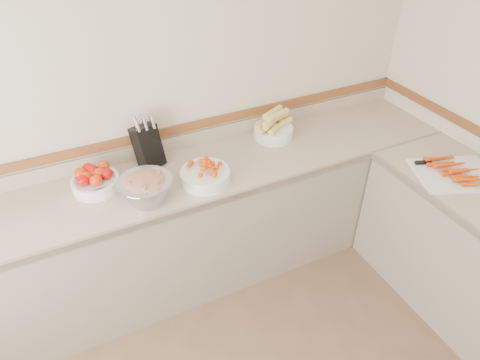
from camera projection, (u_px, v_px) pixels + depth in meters
name	position (u px, v px, depth m)	size (l,w,h in m)	color
back_wall	(144.00, 100.00, 2.66)	(4.00, 4.00, 0.00)	beige
counter_back	(173.00, 232.00, 2.93)	(4.00, 0.65, 1.08)	tan
knife_block	(147.00, 145.00, 2.71)	(0.20, 0.22, 0.36)	black
tomato_bowl	(95.00, 180.00, 2.55)	(0.28, 0.28, 0.14)	white
cherry_tomato_bowl	(205.00, 174.00, 2.61)	(0.31, 0.31, 0.17)	white
corn_bowl	(273.00, 128.00, 3.03)	(0.31, 0.28, 0.21)	white
rhubarb_bowl	(146.00, 188.00, 2.44)	(0.32, 0.32, 0.18)	#B2B2BA
cutting_board	(455.00, 172.00, 2.69)	(0.59, 0.53, 0.07)	white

